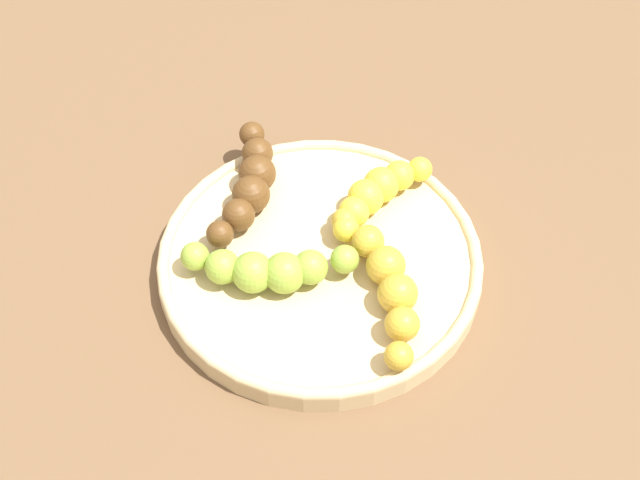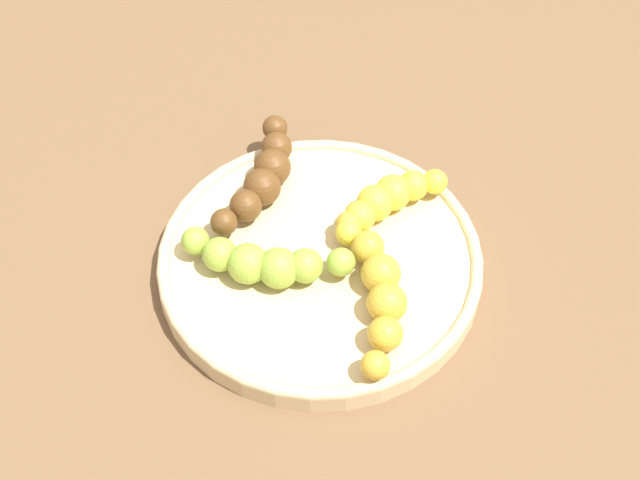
{
  "view_description": "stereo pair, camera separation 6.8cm",
  "coord_description": "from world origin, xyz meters",
  "px_view_note": "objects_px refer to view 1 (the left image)",
  "views": [
    {
      "loc": [
        0.41,
        0.12,
        0.57
      ],
      "look_at": [
        0.0,
        0.0,
        0.04
      ],
      "focal_mm": 48.95,
      "sensor_mm": 36.0,
      "label": 1
    },
    {
      "loc": [
        0.39,
        0.19,
        0.57
      ],
      "look_at": [
        0.0,
        0.0,
        0.04
      ],
      "focal_mm": 48.95,
      "sensor_mm": 36.0,
      "label": 2
    }
  ],
  "objects_px": {
    "fruit_bowl": "(320,260)",
    "banana_overripe": "(249,183)",
    "banana_yellow": "(376,193)",
    "banana_green": "(269,269)",
    "banana_spotted": "(386,281)"
  },
  "relations": [
    {
      "from": "banana_spotted",
      "to": "banana_yellow",
      "type": "bearing_deg",
      "value": 75.99
    },
    {
      "from": "banana_green",
      "to": "banana_spotted",
      "type": "height_order",
      "value": "banana_green"
    },
    {
      "from": "fruit_bowl",
      "to": "banana_spotted",
      "type": "height_order",
      "value": "banana_spotted"
    },
    {
      "from": "fruit_bowl",
      "to": "banana_yellow",
      "type": "relative_size",
      "value": 2.55
    },
    {
      "from": "banana_green",
      "to": "banana_yellow",
      "type": "xyz_separation_m",
      "value": [
        -0.1,
        0.06,
        -0.0
      ]
    },
    {
      "from": "fruit_bowl",
      "to": "banana_overripe",
      "type": "xyz_separation_m",
      "value": [
        -0.04,
        -0.07,
        0.02
      ]
    },
    {
      "from": "banana_spotted",
      "to": "fruit_bowl",
      "type": "bearing_deg",
      "value": 127.16
    },
    {
      "from": "banana_spotted",
      "to": "banana_yellow",
      "type": "distance_m",
      "value": 0.09
    },
    {
      "from": "banana_spotted",
      "to": "banana_green",
      "type": "bearing_deg",
      "value": 156.81
    },
    {
      "from": "banana_overripe",
      "to": "banana_spotted",
      "type": "bearing_deg",
      "value": -32.86
    },
    {
      "from": "fruit_bowl",
      "to": "banana_yellow",
      "type": "distance_m",
      "value": 0.07
    },
    {
      "from": "banana_yellow",
      "to": "banana_spotted",
      "type": "bearing_deg",
      "value": 136.12
    },
    {
      "from": "fruit_bowl",
      "to": "banana_green",
      "type": "bearing_deg",
      "value": -39.82
    },
    {
      "from": "banana_spotted",
      "to": "banana_overripe",
      "type": "relative_size",
      "value": 0.97
    },
    {
      "from": "banana_spotted",
      "to": "banana_yellow",
      "type": "xyz_separation_m",
      "value": [
        -0.09,
        -0.03,
        -0.0
      ]
    }
  ]
}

